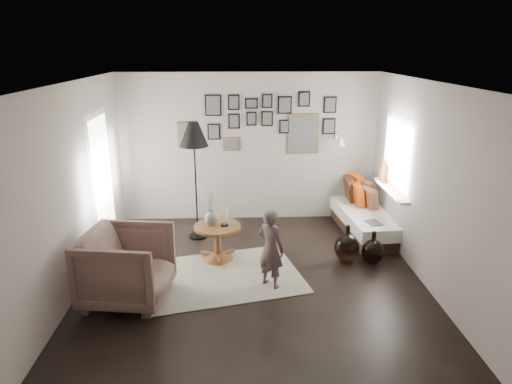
{
  "coord_description": "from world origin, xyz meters",
  "views": [
    {
      "loc": [
        -0.2,
        -5.45,
        3.01
      ],
      "look_at": [
        0.05,
        0.5,
        1.1
      ],
      "focal_mm": 32.0,
      "sensor_mm": 36.0,
      "label": 1
    }
  ],
  "objects_px": {
    "pedestal_table": "(218,244)",
    "magazine_basket": "(121,283)",
    "floor_lamp": "(194,139)",
    "demijohn_large": "(347,247)",
    "vase": "(211,215)",
    "daybed": "(365,216)",
    "armchair": "(127,266)",
    "demijohn_small": "(373,252)",
    "child": "(271,249)"
  },
  "relations": [
    {
      "from": "demijohn_small",
      "to": "floor_lamp",
      "type": "bearing_deg",
      "value": 157.41
    },
    {
      "from": "vase",
      "to": "magazine_basket",
      "type": "bearing_deg",
      "value": -135.07
    },
    {
      "from": "pedestal_table",
      "to": "daybed",
      "type": "xyz_separation_m",
      "value": [
        2.45,
        0.98,
        0.02
      ]
    },
    {
      "from": "demijohn_small",
      "to": "demijohn_large",
      "type": "bearing_deg",
      "value": 161.08
    },
    {
      "from": "pedestal_table",
      "to": "daybed",
      "type": "distance_m",
      "value": 2.64
    },
    {
      "from": "demijohn_large",
      "to": "child",
      "type": "height_order",
      "value": "child"
    },
    {
      "from": "demijohn_large",
      "to": "child",
      "type": "relative_size",
      "value": 0.51
    },
    {
      "from": "daybed",
      "to": "pedestal_table",
      "type": "bearing_deg",
      "value": -163.14
    },
    {
      "from": "vase",
      "to": "armchair",
      "type": "height_order",
      "value": "vase"
    },
    {
      "from": "pedestal_table",
      "to": "floor_lamp",
      "type": "relative_size",
      "value": 0.36
    },
    {
      "from": "floor_lamp",
      "to": "demijohn_large",
      "type": "distance_m",
      "value": 2.83
    },
    {
      "from": "pedestal_table",
      "to": "armchair",
      "type": "relative_size",
      "value": 0.68
    },
    {
      "from": "pedestal_table",
      "to": "armchair",
      "type": "height_order",
      "value": "armchair"
    },
    {
      "from": "magazine_basket",
      "to": "demijohn_large",
      "type": "relative_size",
      "value": 0.81
    },
    {
      "from": "daybed",
      "to": "vase",
      "type": "bearing_deg",
      "value": -164.16
    },
    {
      "from": "vase",
      "to": "demijohn_large",
      "type": "xyz_separation_m",
      "value": [
        1.97,
        -0.14,
        -0.47
      ]
    },
    {
      "from": "daybed",
      "to": "floor_lamp",
      "type": "height_order",
      "value": "floor_lamp"
    },
    {
      "from": "child",
      "to": "demijohn_small",
      "type": "bearing_deg",
      "value": -116.72
    },
    {
      "from": "armchair",
      "to": "demijohn_large",
      "type": "xyz_separation_m",
      "value": [
        2.94,
        0.96,
        -0.24
      ]
    },
    {
      "from": "vase",
      "to": "daybed",
      "type": "relative_size",
      "value": 0.26
    },
    {
      "from": "pedestal_table",
      "to": "magazine_basket",
      "type": "distance_m",
      "value": 1.56
    },
    {
      "from": "armchair",
      "to": "floor_lamp",
      "type": "distance_m",
      "value": 2.36
    },
    {
      "from": "demijohn_small",
      "to": "child",
      "type": "xyz_separation_m",
      "value": [
        -1.52,
        -0.58,
        0.35
      ]
    },
    {
      "from": "floor_lamp",
      "to": "pedestal_table",
      "type": "bearing_deg",
      "value": -66.63
    },
    {
      "from": "daybed",
      "to": "armchair",
      "type": "xyz_separation_m",
      "value": [
        -3.51,
        -2.06,
        0.18
      ]
    },
    {
      "from": "child",
      "to": "armchair",
      "type": "bearing_deg",
      "value": 50.75
    },
    {
      "from": "pedestal_table",
      "to": "armchair",
      "type": "bearing_deg",
      "value": -134.29
    },
    {
      "from": "daybed",
      "to": "magazine_basket",
      "type": "bearing_deg",
      "value": -155.51
    },
    {
      "from": "floor_lamp",
      "to": "demijohn_large",
      "type": "height_order",
      "value": "floor_lamp"
    },
    {
      "from": "armchair",
      "to": "vase",
      "type": "bearing_deg",
      "value": -33.53
    },
    {
      "from": "magazine_basket",
      "to": "demijohn_large",
      "type": "height_order",
      "value": "demijohn_large"
    },
    {
      "from": "vase",
      "to": "floor_lamp",
      "type": "bearing_deg",
      "value": 109.04
    },
    {
      "from": "vase",
      "to": "demijohn_large",
      "type": "relative_size",
      "value": 0.88
    },
    {
      "from": "pedestal_table",
      "to": "demijohn_large",
      "type": "distance_m",
      "value": 1.89
    },
    {
      "from": "armchair",
      "to": "demijohn_small",
      "type": "bearing_deg",
      "value": -67.7
    },
    {
      "from": "demijohn_small",
      "to": "pedestal_table",
      "type": "bearing_deg",
      "value": 173.87
    },
    {
      "from": "pedestal_table",
      "to": "floor_lamp",
      "type": "height_order",
      "value": "floor_lamp"
    },
    {
      "from": "vase",
      "to": "magazine_basket",
      "type": "relative_size",
      "value": 1.09
    },
    {
      "from": "pedestal_table",
      "to": "magazine_basket",
      "type": "bearing_deg",
      "value": -137.66
    },
    {
      "from": "floor_lamp",
      "to": "demijohn_small",
      "type": "relative_size",
      "value": 3.8
    },
    {
      "from": "pedestal_table",
      "to": "demijohn_small",
      "type": "xyz_separation_m",
      "value": [
        2.24,
        -0.24,
        -0.06
      ]
    },
    {
      "from": "floor_lamp",
      "to": "magazine_basket",
      "type": "relative_size",
      "value": 4.28
    },
    {
      "from": "pedestal_table",
      "to": "daybed",
      "type": "relative_size",
      "value": 0.37
    },
    {
      "from": "armchair",
      "to": "magazine_basket",
      "type": "distance_m",
      "value": 0.26
    },
    {
      "from": "vase",
      "to": "magazine_basket",
      "type": "xyz_separation_m",
      "value": [
        -1.08,
        -1.07,
        -0.46
      ]
    },
    {
      "from": "vase",
      "to": "daybed",
      "type": "height_order",
      "value": "vase"
    },
    {
      "from": "vase",
      "to": "floor_lamp",
      "type": "distance_m",
      "value": 1.3
    },
    {
      "from": "child",
      "to": "daybed",
      "type": "bearing_deg",
      "value": -91.57
    },
    {
      "from": "daybed",
      "to": "magazine_basket",
      "type": "relative_size",
      "value": 4.15
    },
    {
      "from": "vase",
      "to": "child",
      "type": "distance_m",
      "value": 1.17
    }
  ]
}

